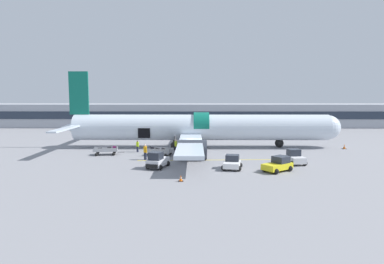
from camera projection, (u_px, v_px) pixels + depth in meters
ground_plane at (196, 157)px, 42.50m from camera, size 500.00×500.00×0.00m
apron_marking_line at (217, 160)px, 40.39m from camera, size 18.82×1.04×0.01m
terminal_strip at (195, 115)px, 81.72m from camera, size 103.62×9.00×5.39m
airplane at (198, 128)px, 49.70m from camera, size 40.66×37.56×10.99m
baggage_tug_lead at (278, 165)px, 34.46m from camera, size 3.51×3.20×1.50m
baggage_tug_mid at (157, 161)px, 36.03m from camera, size 2.51×3.42×1.75m
baggage_tug_rear at (295, 158)px, 37.96m from camera, size 2.25×2.80×1.63m
baggage_tug_spare at (232, 163)px, 35.49m from camera, size 2.40×2.89×1.44m
baggage_cart_loading at (160, 152)px, 43.33m from camera, size 4.27×2.64×1.02m
baggage_cart_queued at (107, 151)px, 43.78m from camera, size 4.00×2.20×1.13m
ground_crew_loader_a at (176, 146)px, 45.60m from camera, size 0.43×0.60×1.72m
ground_crew_loader_b at (145, 152)px, 40.42m from camera, size 0.59×0.59×1.84m
ground_crew_driver at (138, 146)px, 45.87m from camera, size 0.50×0.50×1.56m
safety_cone_nose at (344, 147)px, 48.56m from camera, size 0.53×0.53×0.66m
safety_cone_engine_left at (181, 178)px, 30.48m from camera, size 0.46×0.46×0.58m
safety_cone_wingtip at (202, 158)px, 40.50m from camera, size 0.61×0.61×0.55m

